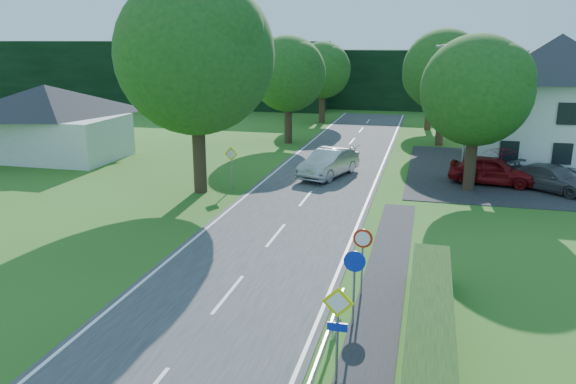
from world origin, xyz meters
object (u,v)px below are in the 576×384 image
(streetlight, at_px, (465,107))
(parked_car_red, at_px, (492,170))
(parked_car_silver_b, at_px, (557,174))
(parasol, at_px, (501,164))
(motorcycle, at_px, (353,151))
(moving_car, at_px, (329,163))
(parked_car_grey, at_px, (552,178))

(streetlight, bearing_deg, parked_car_red, -9.51)
(parked_car_silver_b, distance_m, parasol, 3.12)
(parked_car_red, bearing_deg, motorcycle, 69.05)
(parked_car_red, relative_size, parked_car_silver_b, 1.12)
(moving_car, height_order, parasol, parasol)
(streetlight, relative_size, parked_car_grey, 1.67)
(parked_car_silver_b, height_order, parasol, parasol)
(streetlight, height_order, parasol, streetlight)
(streetlight, bearing_deg, parked_car_grey, -12.16)
(parked_car_red, xyz_separation_m, parasol, (0.55, 0.73, 0.21))
(moving_car, relative_size, parked_car_grey, 1.08)
(parasol, bearing_deg, parked_car_red, -127.18)
(parked_car_red, height_order, parked_car_grey, parked_car_red)
(motorcycle, xyz_separation_m, parasol, (9.38, -4.35, 0.50))
(streetlight, height_order, motorcycle, streetlight)
(streetlight, height_order, moving_car, streetlight)
(moving_car, xyz_separation_m, parked_car_grey, (12.67, -0.24, -0.15))
(motorcycle, bearing_deg, parked_car_red, -53.23)
(parked_car_grey, relative_size, parasol, 2.08)
(parked_car_red, bearing_deg, moving_car, 102.05)
(parked_car_red, distance_m, parked_car_silver_b, 3.73)
(streetlight, distance_m, parked_car_grey, 6.25)
(parked_car_silver_b, xyz_separation_m, parasol, (-3.08, -0.04, 0.44))
(streetlight, relative_size, parasol, 3.47)
(parked_car_red, relative_size, parasol, 2.11)
(parked_car_grey, distance_m, parasol, 2.96)
(moving_car, xyz_separation_m, parked_car_silver_b, (13.22, 1.29, -0.25))
(streetlight, height_order, parked_car_grey, streetlight)
(motorcycle, bearing_deg, parked_car_silver_b, -42.39)
(parked_car_silver_b, bearing_deg, parked_car_grey, 144.08)
(streetlight, distance_m, parked_car_red, 4.04)
(streetlight, bearing_deg, parasol, 10.17)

